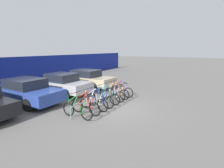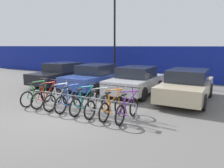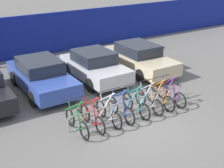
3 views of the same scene
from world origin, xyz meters
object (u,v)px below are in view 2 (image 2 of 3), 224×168
bicycle_purple (127,109)px  car_black (62,74)px  bicycle_teal (84,103)px  car_silver (136,81)px  car_blue (95,77)px  bike_rack (79,98)px  lamp_post (115,21)px  bicycle_green (37,96)px  car_beige (187,85)px  bicycle_orange (112,107)px  bicycle_red (47,97)px  bicycle_silver (98,105)px  bicycle_blue (70,101)px  bicycle_white (60,99)px

bicycle_purple → car_black: bearing=151.2°
bicycle_teal → car_silver: bearing=81.0°
bicycle_teal → car_blue: car_blue is taller
bike_rack → lamp_post: bearing=109.0°
bike_rack → bicycle_teal: size_ratio=2.75×
bicycle_green → car_silver: bearing=49.5°
car_beige → bicycle_teal: bearing=-128.1°
car_black → car_beige: same height
bicycle_orange → bicycle_purple: (0.57, 0.00, 0.00)m
bicycle_teal → car_beige: size_ratio=0.39×
car_blue → car_beige: same height
bicycle_green → bicycle_teal: size_ratio=1.00×
bicycle_red → bicycle_purple: bearing=1.7°
bicycle_silver → lamp_post: 9.56m
bike_rack → bicycle_green: bearing=-175.9°
car_blue → lamp_post: (-0.90, 3.97, 3.48)m
bicycle_silver → lamp_post: lamp_post is taller
car_blue → car_black: bearing=178.1°
bicycle_blue → lamp_post: lamp_post is taller
car_black → car_silver: 5.10m
car_silver → lamp_post: size_ratio=0.52×
bicycle_silver → car_silver: car_silver is taller
bicycle_red → car_blue: car_blue is taller
car_beige → lamp_post: size_ratio=0.58×
bicycle_white → car_beige: (4.11, 3.72, 0.31)m
car_blue → car_silver: (2.56, -0.18, -0.00)m
bicycle_orange → bicycle_purple: bearing=1.8°
bicycle_green → car_silver: 4.78m
bicycle_teal → car_black: 6.22m
car_blue → bike_rack: bearing=-65.1°
bicycle_red → bicycle_teal: bearing=1.7°
bicycle_green → bicycle_white: bearing=-3.9°
bike_rack → car_silver: car_silver is taller
bike_rack → car_beige: car_beige is taller
bike_rack → bicycle_blue: size_ratio=2.75×
bike_rack → bicycle_silver: (0.96, -0.15, -0.12)m
bicycle_blue → lamp_post: bearing=105.2°
bicycle_purple → car_black: car_black is taller
bicycle_red → bicycle_white: (0.65, 0.00, 0.00)m
car_black → car_blue: (2.53, -0.08, 0.00)m
car_black → bicycle_teal: bearing=-41.2°
bicycle_white → bicycle_teal: (1.20, 0.00, 0.00)m
bicycle_red → bicycle_orange: same height
bike_rack → car_blue: car_blue is taller
lamp_post → bike_rack: bearing=-71.0°
bicycle_blue → car_blue: size_ratio=0.39×
bicycle_purple → car_silver: bearing=112.7°
bicycle_red → car_black: car_black is taller
bicycle_white → bicycle_orange: (2.36, 0.00, 0.00)m
bicycle_white → car_black: 5.38m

